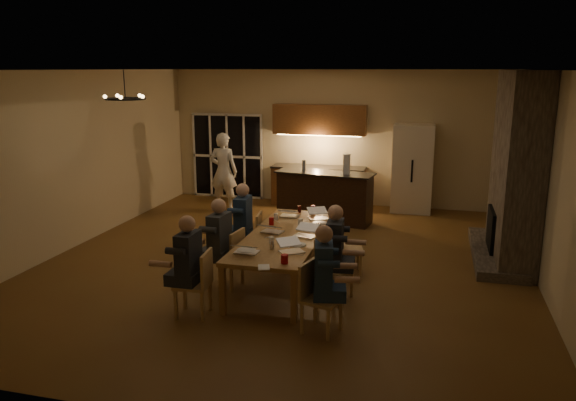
# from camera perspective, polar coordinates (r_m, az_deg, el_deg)

# --- Properties ---
(floor) EXTENTS (9.00, 9.00, 0.00)m
(floor) POSITION_cam_1_polar(r_m,az_deg,el_deg) (9.62, -0.29, -6.31)
(floor) COLOR brown
(floor) RESTS_ON ground
(back_wall) EXTENTS (8.00, 0.04, 3.20)m
(back_wall) POSITION_cam_1_polar(r_m,az_deg,el_deg) (13.57, 4.67, 6.38)
(back_wall) COLOR #C8B98D
(back_wall) RESTS_ON ground
(left_wall) EXTENTS (0.04, 9.00, 3.20)m
(left_wall) POSITION_cam_1_polar(r_m,az_deg,el_deg) (10.94, -21.14, 3.85)
(left_wall) COLOR #C8B98D
(left_wall) RESTS_ON ground
(right_wall) EXTENTS (0.04, 9.00, 3.20)m
(right_wall) POSITION_cam_1_polar(r_m,az_deg,el_deg) (9.06, 25.10, 1.68)
(right_wall) COLOR #C8B98D
(right_wall) RESTS_ON ground
(ceiling) EXTENTS (8.00, 9.00, 0.04)m
(ceiling) POSITION_cam_1_polar(r_m,az_deg,el_deg) (9.06, -0.31, 13.26)
(ceiling) COLOR white
(ceiling) RESTS_ON back_wall
(french_doors) EXTENTS (1.86, 0.08, 2.10)m
(french_doors) POSITION_cam_1_polar(r_m,az_deg,el_deg) (14.32, -6.14, 4.48)
(french_doors) COLOR black
(french_doors) RESTS_ON ground
(fireplace) EXTENTS (0.58, 2.50, 3.20)m
(fireplace) POSITION_cam_1_polar(r_m,az_deg,el_deg) (10.17, 22.18, 3.11)
(fireplace) COLOR #62594D
(fireplace) RESTS_ON ground
(kitchenette) EXTENTS (2.24, 0.68, 2.40)m
(kitchenette) POSITION_cam_1_polar(r_m,az_deg,el_deg) (13.37, 3.12, 4.57)
(kitchenette) COLOR brown
(kitchenette) RESTS_ON ground
(refrigerator) EXTENTS (0.90, 0.68, 2.00)m
(refrigerator) POSITION_cam_1_polar(r_m,az_deg,el_deg) (13.10, 12.55, 3.20)
(refrigerator) COLOR beige
(refrigerator) RESTS_ON ground
(dining_table) EXTENTS (1.10, 3.00, 0.75)m
(dining_table) POSITION_cam_1_polar(r_m,az_deg,el_deg) (8.72, -0.21, -5.79)
(dining_table) COLOR #B18646
(dining_table) RESTS_ON ground
(bar_island) EXTENTS (2.16, 0.97, 1.08)m
(bar_island) POSITION_cam_1_polar(r_m,az_deg,el_deg) (12.02, 3.74, 0.36)
(bar_island) COLOR black
(bar_island) RESTS_ON ground
(chair_left_near) EXTENTS (0.48, 0.48, 0.89)m
(chair_left_near) POSITION_cam_1_polar(r_m,az_deg,el_deg) (7.63, -9.65, -8.30)
(chair_left_near) COLOR tan
(chair_left_near) RESTS_ON ground
(chair_left_mid) EXTENTS (0.49, 0.49, 0.89)m
(chair_left_mid) POSITION_cam_1_polar(r_m,az_deg,el_deg) (8.53, -6.32, -5.83)
(chair_left_mid) COLOR tan
(chair_left_mid) RESTS_ON ground
(chair_left_far) EXTENTS (0.50, 0.50, 0.89)m
(chair_left_far) POSITION_cam_1_polar(r_m,az_deg,el_deg) (9.42, -4.13, -3.91)
(chair_left_far) COLOR tan
(chair_left_far) RESTS_ON ground
(chair_right_near) EXTENTS (0.54, 0.54, 0.89)m
(chair_right_near) POSITION_cam_1_polar(r_m,az_deg,el_deg) (7.07, 3.44, -9.91)
(chair_right_near) COLOR tan
(chair_right_near) RESTS_ON ground
(chair_right_mid) EXTENTS (0.56, 0.56, 0.89)m
(chair_right_mid) POSITION_cam_1_polar(r_m,az_deg,el_deg) (8.08, 4.78, -6.90)
(chair_right_mid) COLOR tan
(chair_right_mid) RESTS_ON ground
(chair_right_far) EXTENTS (0.54, 0.54, 0.89)m
(chair_right_far) POSITION_cam_1_polar(r_m,az_deg,el_deg) (9.03, 6.15, -4.73)
(chair_right_far) COLOR tan
(chair_right_far) RESTS_ON ground
(person_left_near) EXTENTS (0.60, 0.60, 1.38)m
(person_left_near) POSITION_cam_1_polar(r_m,az_deg,el_deg) (7.53, -10.04, -6.60)
(person_left_near) COLOR #23262D
(person_left_near) RESTS_ON ground
(person_right_near) EXTENTS (0.71, 0.71, 1.38)m
(person_right_near) POSITION_cam_1_polar(r_m,az_deg,el_deg) (7.01, 3.61, -7.97)
(person_right_near) COLOR navy
(person_right_near) RESTS_ON ground
(person_left_mid) EXTENTS (0.65, 0.65, 1.38)m
(person_left_mid) POSITION_cam_1_polar(r_m,az_deg,el_deg) (8.39, -6.95, -4.41)
(person_left_mid) COLOR #363C40
(person_left_mid) RESTS_ON ground
(person_right_mid) EXTENTS (0.64, 0.64, 1.38)m
(person_right_mid) POSITION_cam_1_polar(r_m,az_deg,el_deg) (7.99, 4.77, -5.27)
(person_right_mid) COLOR #23262D
(person_right_mid) RESTS_ON ground
(person_left_far) EXTENTS (0.64, 0.64, 1.38)m
(person_left_far) POSITION_cam_1_polar(r_m,az_deg,el_deg) (9.41, -4.58, -2.38)
(person_left_far) COLOR navy
(person_left_far) RESTS_ON ground
(standing_person) EXTENTS (0.67, 0.44, 1.80)m
(standing_person) POSITION_cam_1_polar(r_m,az_deg,el_deg) (13.05, -6.57, 2.95)
(standing_person) COLOR silver
(standing_person) RESTS_ON ground
(chandelier) EXTENTS (0.64, 0.64, 0.03)m
(chandelier) POSITION_cam_1_polar(r_m,az_deg,el_deg) (9.46, -16.20, 9.89)
(chandelier) COLOR black
(chandelier) RESTS_ON ceiling
(laptop_a) EXTENTS (0.33, 0.29, 0.23)m
(laptop_a) POSITION_cam_1_polar(r_m,az_deg,el_deg) (7.75, -4.24, -4.50)
(laptop_a) COLOR silver
(laptop_a) RESTS_ON dining_table
(laptop_b) EXTENTS (0.42, 0.42, 0.23)m
(laptop_b) POSITION_cam_1_polar(r_m,az_deg,el_deg) (7.74, 0.38, -4.49)
(laptop_b) COLOR silver
(laptop_b) RESTS_ON dining_table
(laptop_c) EXTENTS (0.36, 0.33, 0.23)m
(laptop_c) POSITION_cam_1_polar(r_m,az_deg,el_deg) (8.68, -1.59, -2.52)
(laptop_c) COLOR silver
(laptop_c) RESTS_ON dining_table
(laptop_d) EXTENTS (0.37, 0.34, 0.23)m
(laptop_d) POSITION_cam_1_polar(r_m,az_deg,el_deg) (8.46, 1.72, -2.94)
(laptop_d) COLOR silver
(laptop_d) RESTS_ON dining_table
(laptop_e) EXTENTS (0.32, 0.28, 0.23)m
(laptop_e) POSITION_cam_1_polar(r_m,az_deg,el_deg) (9.59, 0.17, -0.97)
(laptop_e) COLOR silver
(laptop_e) RESTS_ON dining_table
(laptop_f) EXTENTS (0.41, 0.39, 0.23)m
(laptop_f) POSITION_cam_1_polar(r_m,az_deg,el_deg) (9.44, 3.14, -1.22)
(laptop_f) COLOR silver
(laptop_f) RESTS_ON dining_table
(mug_front) EXTENTS (0.07, 0.07, 0.10)m
(mug_front) POSITION_cam_1_polar(r_m,az_deg,el_deg) (8.14, -1.68, -4.06)
(mug_front) COLOR silver
(mug_front) RESTS_ON dining_table
(mug_mid) EXTENTS (0.08, 0.08, 0.10)m
(mug_mid) POSITION_cam_1_polar(r_m,az_deg,el_deg) (9.09, 1.27, -2.19)
(mug_mid) COLOR silver
(mug_mid) RESTS_ON dining_table
(mug_back) EXTENTS (0.07, 0.07, 0.10)m
(mug_back) POSITION_cam_1_polar(r_m,az_deg,el_deg) (9.42, -1.23, -1.63)
(mug_back) COLOR silver
(mug_back) RESTS_ON dining_table
(redcup_near) EXTENTS (0.10, 0.10, 0.12)m
(redcup_near) POSITION_cam_1_polar(r_m,az_deg,el_deg) (7.33, -0.36, -5.97)
(redcup_near) COLOR #AD0B0E
(redcup_near) RESTS_ON dining_table
(redcup_mid) EXTENTS (0.08, 0.08, 0.12)m
(redcup_mid) POSITION_cam_1_polar(r_m,az_deg,el_deg) (9.10, -1.70, -2.12)
(redcup_mid) COLOR #AD0B0E
(redcup_mid) RESTS_ON dining_table
(redcup_far) EXTENTS (0.08, 0.08, 0.12)m
(redcup_far) POSITION_cam_1_polar(r_m,az_deg,el_deg) (9.91, 2.55, -0.83)
(redcup_far) COLOR #AD0B0E
(redcup_far) RESTS_ON dining_table
(can_silver) EXTENTS (0.06, 0.06, 0.12)m
(can_silver) POSITION_cam_1_polar(r_m,az_deg,el_deg) (7.91, -1.66, -4.51)
(can_silver) COLOR #B2B2B7
(can_silver) RESTS_ON dining_table
(can_cola) EXTENTS (0.06, 0.06, 0.12)m
(can_cola) POSITION_cam_1_polar(r_m,az_deg,el_deg) (9.87, 1.16, -0.88)
(can_cola) COLOR #3F0F0C
(can_cola) RESTS_ON dining_table
(can_right) EXTENTS (0.07, 0.07, 0.12)m
(can_right) POSITION_cam_1_polar(r_m,az_deg,el_deg) (8.81, 3.16, -2.65)
(can_right) COLOR #B2B2B7
(can_right) RESTS_ON dining_table
(plate_near) EXTENTS (0.23, 0.23, 0.02)m
(plate_near) POSITION_cam_1_polar(r_m,az_deg,el_deg) (8.07, 1.04, -4.52)
(plate_near) COLOR silver
(plate_near) RESTS_ON dining_table
(plate_left) EXTENTS (0.27, 0.27, 0.02)m
(plate_left) POSITION_cam_1_polar(r_m,az_deg,el_deg) (7.85, -4.26, -5.07)
(plate_left) COLOR silver
(plate_left) RESTS_ON dining_table
(plate_far) EXTENTS (0.24, 0.24, 0.02)m
(plate_far) POSITION_cam_1_polar(r_m,az_deg,el_deg) (9.19, 3.24, -2.30)
(plate_far) COLOR silver
(plate_far) RESTS_ON dining_table
(notepad) EXTENTS (0.20, 0.24, 0.01)m
(notepad) POSITION_cam_1_polar(r_m,az_deg,el_deg) (7.20, -2.47, -6.79)
(notepad) COLOR white
(notepad) RESTS_ON dining_table
(bar_bottle) EXTENTS (0.08, 0.08, 0.24)m
(bar_bottle) POSITION_cam_1_polar(r_m,az_deg,el_deg) (11.99, 1.62, 3.57)
(bar_bottle) COLOR #99999E
(bar_bottle) RESTS_ON bar_island
(bar_blender) EXTENTS (0.14, 0.14, 0.42)m
(bar_blender) POSITION_cam_1_polar(r_m,az_deg,el_deg) (11.69, 5.99, 3.70)
(bar_blender) COLOR silver
(bar_blender) RESTS_ON bar_island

